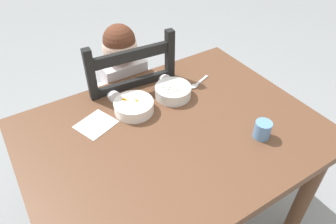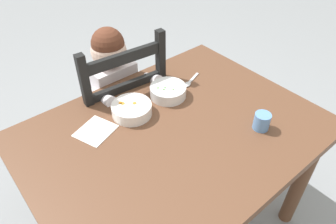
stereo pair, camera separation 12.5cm
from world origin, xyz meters
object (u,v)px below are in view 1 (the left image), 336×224
(dining_table, at_px, (173,149))
(bowl_of_carrots, at_px, (134,106))
(spoon, at_px, (197,84))
(drinking_cup, at_px, (262,130))
(dining_chair, at_px, (128,111))
(child_figure, at_px, (126,86))
(bowl_of_peas, at_px, (173,91))

(dining_table, distance_m, bowl_of_carrots, 0.24)
(spoon, relative_size, drinking_cup, 1.92)
(dining_chair, relative_size, drinking_cup, 13.48)
(drinking_cup, bearing_deg, child_figure, 109.69)
(dining_chair, bearing_deg, spoon, -49.21)
(dining_table, bearing_deg, child_figure, 87.16)
(bowl_of_carrots, bearing_deg, drinking_cup, -49.11)
(bowl_of_carrots, height_order, spoon, bowl_of_carrots)
(bowl_of_peas, xyz_separation_m, drinking_cup, (0.15, -0.40, 0.01))
(dining_table, xyz_separation_m, drinking_cup, (0.27, -0.21, 0.14))
(drinking_cup, bearing_deg, spoon, 91.01)
(drinking_cup, bearing_deg, dining_chair, 109.91)
(child_figure, height_order, spoon, child_figure)
(spoon, bearing_deg, dining_chair, 130.79)
(dining_chair, bearing_deg, drinking_cup, -70.09)
(dining_table, xyz_separation_m, child_figure, (0.02, 0.48, 0.02))
(dining_chair, distance_m, bowl_of_carrots, 0.42)
(spoon, bearing_deg, dining_table, -142.57)
(dining_chair, xyz_separation_m, drinking_cup, (0.25, -0.70, 0.29))
(dining_chair, bearing_deg, bowl_of_peas, -70.79)
(dining_chair, xyz_separation_m, spoon, (0.25, -0.28, 0.26))
(child_figure, bearing_deg, bowl_of_carrots, -108.69)
(dining_table, distance_m, spoon, 0.35)
(child_figure, relative_size, bowl_of_peas, 5.84)
(child_figure, bearing_deg, spoon, -49.29)
(child_figure, height_order, drinking_cup, child_figure)
(bowl_of_peas, xyz_separation_m, spoon, (0.14, 0.01, -0.02))
(dining_table, height_order, spoon, spoon)
(bowl_of_peas, bearing_deg, spoon, 5.14)
(dining_table, bearing_deg, drinking_cup, -37.78)
(bowl_of_carrots, bearing_deg, dining_chair, 72.40)
(dining_table, xyz_separation_m, dining_chair, (0.02, 0.49, -0.15))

